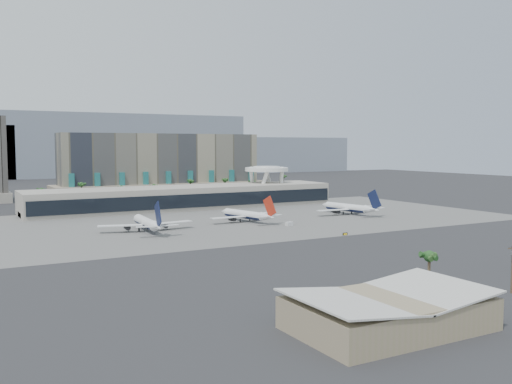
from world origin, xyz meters
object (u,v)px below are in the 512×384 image
service_vehicle_a (154,226)px  airliner_right (349,208)px  service_vehicle_b (289,224)px  airliner_centre (246,215)px  taxiway_sign (345,234)px  airliner_left (147,223)px

service_vehicle_a → airliner_right: bearing=-0.1°
service_vehicle_a → service_vehicle_b: (53.59, -20.23, -0.23)m
airliner_centre → taxiway_sign: bearing=-87.7°
airliner_centre → airliner_right: bearing=-13.5°
airliner_right → service_vehicle_a: airliner_right is taller
airliner_left → service_vehicle_a: bearing=56.0°
service_vehicle_a → taxiway_sign: (58.25, -52.82, -0.55)m
airliner_left → service_vehicle_b: 60.13m
service_vehicle_b → taxiway_sign: service_vehicle_b is taller
airliner_left → service_vehicle_a: airliner_left is taller
service_vehicle_a → service_vehicle_b: bearing=-20.7°
airliner_right → service_vehicle_b: airliner_right is taller
airliner_left → airliner_centre: 48.85m
airliner_left → service_vehicle_a: size_ratio=9.20×
airliner_centre → service_vehicle_a: (-43.60, -0.39, -2.17)m
airliner_left → airliner_right: size_ratio=1.02×
airliner_centre → service_vehicle_a: size_ratio=8.44×
airliner_left → service_vehicle_a: 8.19m
airliner_centre → service_vehicle_a: 43.66m
airliner_right → service_vehicle_a: size_ratio=8.99×
service_vehicle_a → airliner_centre: bearing=0.4°
airliner_centre → airliner_left: bearing=174.7°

